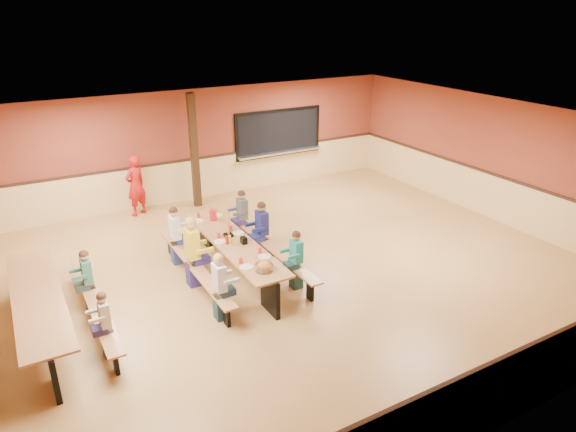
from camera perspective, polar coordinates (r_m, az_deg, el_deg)
ground at (r=10.49m, az=-0.52°, el=-6.21°), size 12.00×12.00×0.00m
room_envelope at (r=10.18m, az=-0.54°, el=-2.80°), size 12.04×10.04×3.02m
kitchen_pass_through at (r=15.23m, az=-1.05°, el=8.99°), size 2.78×0.28×1.38m
structural_post at (r=13.63m, az=-10.38°, el=7.07°), size 0.18×0.18×3.00m
cafeteria_table_main at (r=10.20m, az=-6.07°, el=-3.90°), size 1.91×3.70×0.74m
cafeteria_table_second at (r=9.29m, az=-25.90°, el=-9.08°), size 1.91×3.70×0.74m
seated_child_white_left at (r=8.83m, az=-7.57°, el=-7.85°), size 0.37×0.31×1.22m
seated_adult_yellow at (r=9.90m, az=-10.55°, el=-3.98°), size 0.45×0.37×1.38m
seated_child_grey_left at (r=10.83m, az=-12.38°, el=-2.16°), size 0.38×0.31×1.24m
seated_child_teal_right at (r=9.68m, az=0.92°, el=-4.94°), size 0.35×0.28×1.16m
seated_child_navy_right at (r=10.78m, az=-2.91°, el=-1.67°), size 0.39×0.32×1.26m
seated_child_char_right at (r=11.61m, az=-5.09°, el=-0.07°), size 0.37×0.30×1.21m
seated_child_green_sec at (r=9.64m, az=-21.32°, el=-6.76°), size 0.34×0.28×1.15m
seated_child_tan_sec at (r=8.38m, az=-19.58°, el=-11.34°), size 0.32×0.26×1.10m
standing_woman at (r=13.57m, az=-16.57°, el=3.29°), size 0.69×0.61×1.58m
punch_pitcher at (r=11.11m, az=-8.33°, el=0.08°), size 0.16×0.16×0.22m
chip_bowl at (r=8.97m, az=-2.67°, el=-5.64°), size 0.32×0.32×0.15m
napkin_dispenser at (r=9.98m, az=-4.94°, el=-2.71°), size 0.10×0.14×0.13m
condiment_mustard at (r=9.99m, az=-6.51°, el=-2.61°), size 0.06×0.06×0.17m
condiment_ketchup at (r=9.97m, az=-6.80°, el=-2.68°), size 0.06×0.06×0.17m
table_paddle at (r=10.27m, az=-6.67°, el=-1.58°), size 0.16×0.16×0.56m
place_settings at (r=10.09m, az=-6.13°, el=-2.53°), size 0.65×3.30×0.11m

